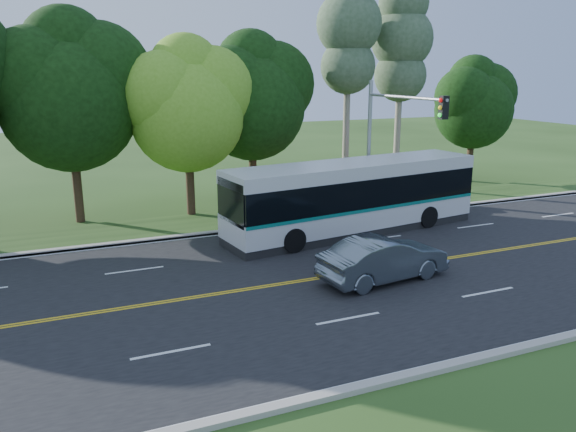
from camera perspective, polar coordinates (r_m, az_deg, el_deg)
name	(u,v)px	position (r m, az deg, el deg)	size (l,w,h in m)	color
ground	(314,279)	(20.87, 2.70, -6.43)	(120.00, 120.00, 0.00)	#264316
road	(314,279)	(20.86, 2.70, -6.41)	(60.00, 14.00, 0.02)	black
curb_north	(251,229)	(27.14, -3.78, -1.28)	(60.00, 0.30, 0.15)	#A9A498
curb_south	(434,370)	(15.31, 14.66, -14.86)	(60.00, 0.30, 0.15)	#A9A498
grass_verge	(239,220)	(28.84, -4.99, -0.40)	(60.00, 4.00, 0.10)	#264316
lane_markings	(312,279)	(20.82, 2.46, -6.41)	(57.60, 13.82, 0.00)	gold
tree_row	(118,86)	(29.88, -16.88, 12.54)	(44.70, 9.10, 13.84)	black
bougainvillea_hedge	(370,199)	(30.83, 8.29, 1.76)	(9.50, 2.25, 1.50)	#A00D32
traffic_signal	(390,131)	(27.53, 10.31, 8.50)	(0.42, 6.10, 7.00)	#909498
transit_bus	(354,198)	(26.56, 6.70, 1.86)	(13.02, 4.48, 3.34)	silver
sedan	(384,259)	(20.77, 9.69, -4.30)	(1.72, 4.93, 1.62)	slate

